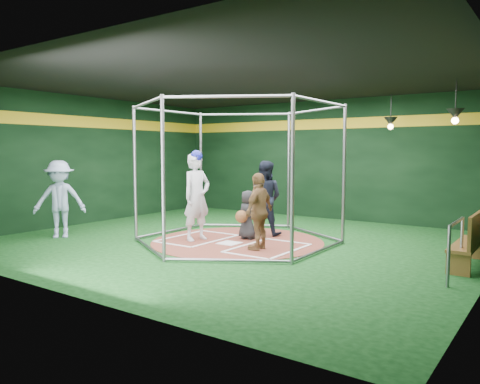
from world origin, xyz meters
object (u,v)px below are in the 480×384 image
Objects in this scene: batter_figure at (197,196)px; dugout_bench at (472,239)px; umpire at (265,198)px; visitor_leopard at (259,211)px.

batter_figure reaches higher than dugout_bench.
umpire is 1.07× the size of dugout_bench.
batter_figure reaches higher than visitor_leopard.
umpire reaches higher than visitor_leopard.
umpire is (-0.80, 1.49, 0.10)m from visitor_leopard.
dugout_bench is at bearing 159.64° from umpire.
visitor_leopard is (1.70, -0.07, -0.22)m from batter_figure.
umpire is at bearing 173.03° from dugout_bench.
umpire is 4.62m from dugout_bench.
visitor_leopard is 0.94× the size of dugout_bench.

